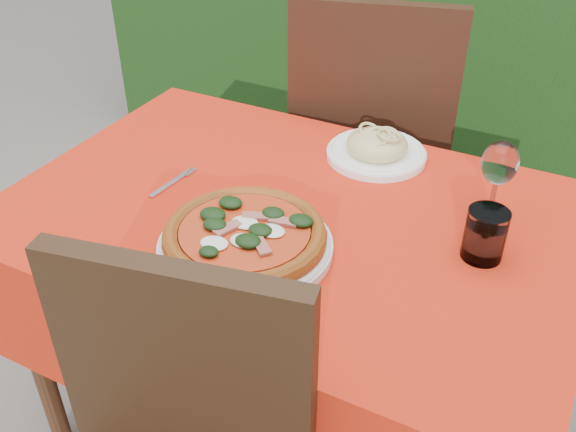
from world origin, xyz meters
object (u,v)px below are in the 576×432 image
at_px(chair_far, 372,136).
at_px(fork, 169,185).
at_px(pasta_plate, 377,148).
at_px(pizza_plate, 245,238).
at_px(water_glass, 485,237).
at_px(wine_glass, 499,166).

height_order(chair_far, fork, chair_far).
xyz_separation_m(chair_far, pasta_plate, (0.14, -0.36, 0.17)).
distance_m(pizza_plate, water_glass, 0.47).
relative_size(chair_far, pizza_plate, 2.98).
bearing_deg(fork, water_glass, 11.16).
bearing_deg(pasta_plate, chair_far, 111.20).
distance_m(water_glass, wine_glass, 0.16).
bearing_deg(chair_far, pizza_plate, 78.36).
xyz_separation_m(pizza_plate, fork, (-0.29, 0.13, -0.03)).
distance_m(chair_far, water_glass, 0.82).
bearing_deg(chair_far, water_glass, 111.79).
height_order(chair_far, pizza_plate, chair_far).
height_order(wine_glass, fork, wine_glass).
xyz_separation_m(chair_far, wine_glass, (0.45, -0.50, 0.27)).
xyz_separation_m(chair_far, fork, (-0.24, -0.71, 0.14)).
relative_size(water_glass, fork, 0.65).
height_order(pasta_plate, wine_glass, wine_glass).
relative_size(pizza_plate, fork, 2.13).
bearing_deg(pizza_plate, chair_far, 92.81).
bearing_deg(chair_far, wine_glass, 117.61).
distance_m(chair_far, pizza_plate, 0.86).
xyz_separation_m(chair_far, pizza_plate, (0.04, -0.84, 0.17)).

